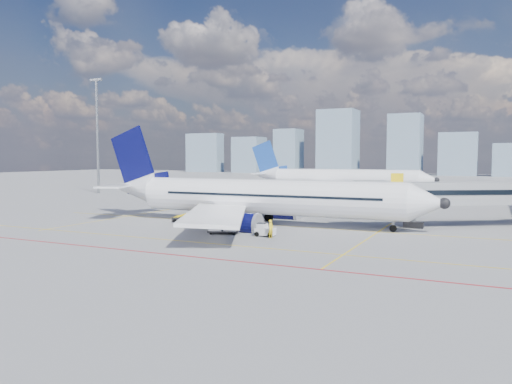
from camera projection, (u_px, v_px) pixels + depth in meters
ground at (229, 234)px, 52.58m from camera, size 420.00×420.00×0.00m
apron_markings at (205, 239)px, 49.30m from camera, size 90.00×35.12×0.01m
jet_bridge at (478, 195)px, 57.52m from camera, size 23.55×15.78×6.30m
floodlight_mast_nw at (97, 132)px, 111.18m from camera, size 3.20×0.61×25.45m
distant_skyline at (413, 149)px, 226.31m from camera, size 251.01×15.73×30.74m
main_aircraft at (254, 197)px, 60.49m from camera, size 44.03×38.37×12.83m
second_aircraft at (337, 179)px, 112.53m from camera, size 43.00×37.47×12.53m
baggage_tug at (264, 230)px, 50.84m from camera, size 2.04×1.29×1.38m
cargo_dolly at (223, 225)px, 52.34m from camera, size 3.44×2.32×1.73m
belt_loader at (188, 218)px, 61.44m from camera, size 5.20×2.51×2.09m
ramp_worker at (271, 229)px, 49.70m from camera, size 0.56×0.74×1.85m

